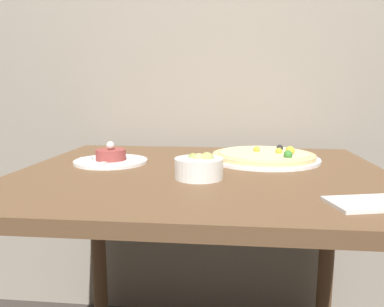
% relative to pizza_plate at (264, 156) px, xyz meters
% --- Properties ---
extents(back_wall, '(8.00, 0.05, 2.60)m').
position_rel_pizza_plate_xyz_m(back_wall, '(-0.19, 0.40, 0.49)').
color(back_wall, gray).
rests_on(back_wall, ground_plane).
extents(dining_table, '(1.06, 0.90, 0.80)m').
position_rel_pizza_plate_xyz_m(dining_table, '(-0.19, -0.17, -0.13)').
color(dining_table, brown).
rests_on(dining_table, ground_plane).
extents(pizza_plate, '(0.37, 0.37, 0.05)m').
position_rel_pizza_plate_xyz_m(pizza_plate, '(0.00, 0.00, 0.00)').
color(pizza_plate, white).
rests_on(pizza_plate, dining_table).
extents(tartare_plate, '(0.23, 0.23, 0.07)m').
position_rel_pizza_plate_xyz_m(tartare_plate, '(-0.49, -0.09, 0.00)').
color(tartare_plate, white).
rests_on(tartare_plate, dining_table).
extents(small_bowl, '(0.13, 0.13, 0.07)m').
position_rel_pizza_plate_xyz_m(small_bowl, '(-0.19, -0.28, 0.02)').
color(small_bowl, white).
rests_on(small_bowl, dining_table).
extents(napkin, '(0.19, 0.14, 0.01)m').
position_rel_pizza_plate_xyz_m(napkin, '(0.17, -0.47, -0.01)').
color(napkin, white).
rests_on(napkin, dining_table).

